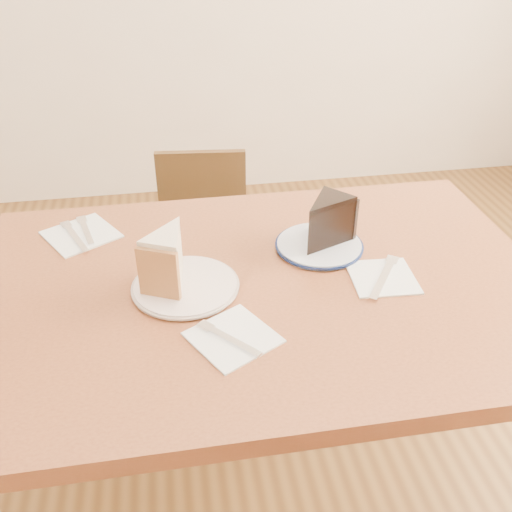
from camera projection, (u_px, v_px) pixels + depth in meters
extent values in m
plane|color=#432A12|center=(262.00, 499.00, 1.59)|extent=(4.00, 4.00, 0.00)
cube|color=#552A17|center=(263.00, 289.00, 1.20)|extent=(1.20, 0.80, 0.04)
cylinder|color=black|center=(53.00, 345.00, 1.61)|extent=(0.06, 0.06, 0.71)
cylinder|color=black|center=(415.00, 306.00, 1.76)|extent=(0.06, 0.06, 0.71)
cube|color=black|center=(204.00, 263.00, 1.92)|extent=(0.39, 0.39, 0.04)
cylinder|color=black|center=(247.00, 284.00, 2.16)|extent=(0.03, 0.03, 0.36)
cylinder|color=black|center=(167.00, 287.00, 2.14)|extent=(0.03, 0.03, 0.36)
cylinder|color=black|center=(251.00, 336.00, 1.91)|extent=(0.03, 0.03, 0.36)
cylinder|color=black|center=(161.00, 339.00, 1.89)|extent=(0.03, 0.03, 0.36)
cube|color=black|center=(202.00, 195.00, 1.95)|extent=(0.30, 0.06, 0.32)
cylinder|color=silver|center=(186.00, 286.00, 1.16)|extent=(0.21, 0.21, 0.01)
cylinder|color=silver|center=(319.00, 245.00, 1.30)|extent=(0.19, 0.19, 0.01)
cube|color=white|center=(233.00, 337.00, 1.04)|extent=(0.19, 0.19, 0.00)
cube|color=white|center=(383.00, 277.00, 1.20)|extent=(0.14, 0.14, 0.00)
cube|color=white|center=(81.00, 234.00, 1.34)|extent=(0.20, 0.20, 0.00)
cube|color=silver|center=(229.00, 339.00, 1.03)|extent=(0.10, 0.11, 0.00)
cube|color=silver|center=(384.00, 277.00, 1.19)|extent=(0.11, 0.15, 0.00)
cube|color=silver|center=(86.00, 230.00, 1.35)|extent=(0.05, 0.14, 0.00)
cube|color=silver|center=(75.00, 237.00, 1.33)|extent=(0.08, 0.15, 0.00)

